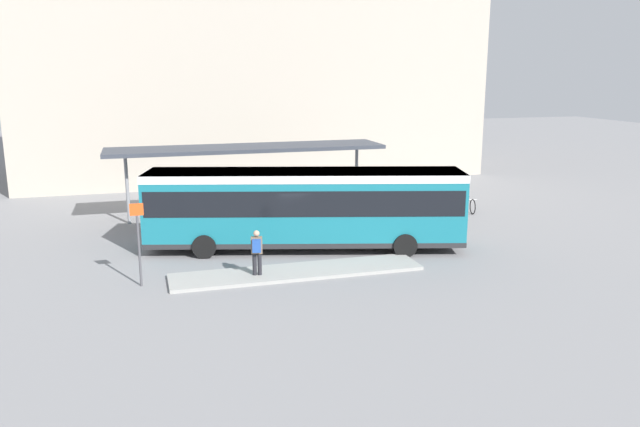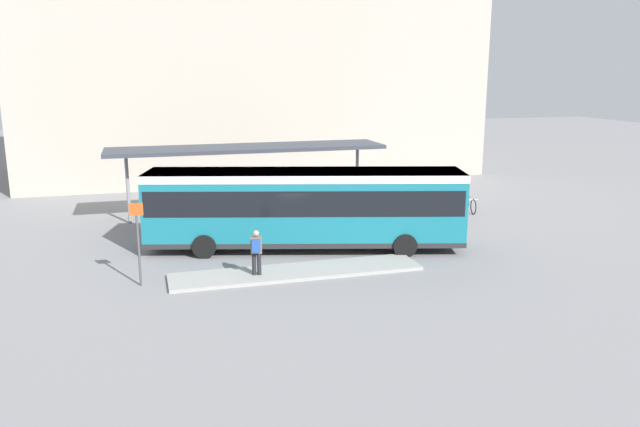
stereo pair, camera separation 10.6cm
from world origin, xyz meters
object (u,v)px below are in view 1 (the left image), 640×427
(bicycle_blue, at_px, (455,200))
(pedestrian_waiting, at_px, (257,250))
(potted_planter_near_shelter, at_px, (378,206))
(bicycle_white, at_px, (469,204))
(bicycle_yellow, at_px, (457,203))
(bicycle_orange, at_px, (448,198))
(city_bus, at_px, (305,204))
(platform_sign, at_px, (139,241))

(bicycle_blue, bearing_deg, pedestrian_waiting, 133.32)
(pedestrian_waiting, distance_m, potted_planter_near_shelter, 9.95)
(pedestrian_waiting, bearing_deg, bicycle_white, -47.82)
(bicycle_yellow, height_order, potted_planter_near_shelter, potted_planter_near_shelter)
(bicycle_white, distance_m, bicycle_orange, 2.01)
(city_bus, bearing_deg, bicycle_yellow, 42.69)
(bicycle_blue, bearing_deg, platform_sign, 125.35)
(city_bus, bearing_deg, potted_planter_near_shelter, 55.26)
(potted_planter_near_shelter, bearing_deg, platform_sign, -149.04)
(pedestrian_waiting, height_order, bicycle_orange, pedestrian_waiting)
(bicycle_yellow, bearing_deg, platform_sign, 114.47)
(bicycle_yellow, distance_m, bicycle_blue, 0.71)
(platform_sign, bearing_deg, bicycle_white, 23.28)
(city_bus, relative_size, potted_planter_near_shelter, 9.83)
(pedestrian_waiting, distance_m, bicycle_blue, 14.87)
(pedestrian_waiting, bearing_deg, bicycle_yellow, -44.84)
(bicycle_yellow, xyz_separation_m, bicycle_orange, (0.18, 1.33, 0.00))
(city_bus, xyz_separation_m, platform_sign, (-6.37, -2.71, -0.29))
(bicycle_orange, height_order, platform_sign, platform_sign)
(bicycle_white, relative_size, bicycle_yellow, 1.10)
(pedestrian_waiting, relative_size, bicycle_orange, 0.97)
(bicycle_blue, distance_m, bicycle_orange, 0.67)
(platform_sign, bearing_deg, potted_planter_near_shelter, 30.96)
(city_bus, distance_m, bicycle_yellow, 10.66)
(bicycle_white, xyz_separation_m, bicycle_blue, (-0.10, 1.34, -0.05))
(city_bus, xyz_separation_m, potted_planter_near_shelter, (4.61, 3.87, -1.18))
(bicycle_yellow, xyz_separation_m, bicycle_blue, (0.23, 0.67, -0.01))
(potted_planter_near_shelter, bearing_deg, bicycle_white, 3.67)
(city_bus, height_order, platform_sign, city_bus)
(pedestrian_waiting, distance_m, bicycle_white, 14.22)
(bicycle_blue, relative_size, platform_sign, 0.56)
(city_bus, distance_m, bicycle_orange, 11.48)
(pedestrian_waiting, height_order, bicycle_blue, pedestrian_waiting)
(bicycle_blue, distance_m, platform_sign, 18.01)
(potted_planter_near_shelter, height_order, platform_sign, platform_sign)
(pedestrian_waiting, bearing_deg, platform_sign, 96.53)
(city_bus, relative_size, pedestrian_waiting, 7.98)
(bicycle_yellow, bearing_deg, bicycle_orange, -9.06)
(city_bus, xyz_separation_m, bicycle_white, (9.69, 4.20, -1.46))
(city_bus, height_order, bicycle_white, city_bus)
(potted_planter_near_shelter, bearing_deg, city_bus, -139.96)
(bicycle_yellow, height_order, bicycle_orange, bicycle_orange)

